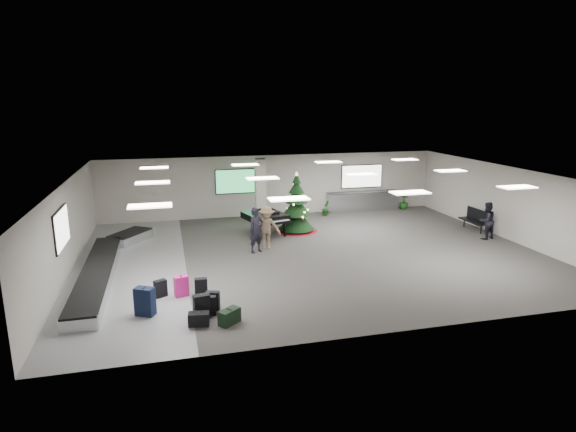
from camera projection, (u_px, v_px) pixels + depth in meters
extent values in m
plane|color=#393634|center=(312.00, 253.00, 19.35)|extent=(18.00, 18.00, 0.00)
cube|color=#B1AAA2|center=(274.00, 185.00, 25.56)|extent=(18.00, 0.02, 3.20)
cube|color=#B1AAA2|center=(393.00, 276.00, 12.38)|extent=(18.00, 0.02, 3.20)
cube|color=#B1AAA2|center=(67.00, 230.00, 16.81)|extent=(0.02, 14.00, 3.20)
cube|color=#B1AAA2|center=(508.00, 203.00, 21.13)|extent=(0.02, 14.00, 3.20)
cube|color=silver|center=(313.00, 175.00, 18.60)|extent=(18.00, 14.00, 0.02)
cube|color=gray|center=(130.00, 268.00, 17.66)|extent=(4.00, 14.00, 0.01)
cube|color=beige|center=(260.00, 191.00, 24.01)|extent=(0.50, 0.50, 3.20)
cube|color=green|center=(236.00, 181.00, 24.97)|extent=(2.20, 0.08, 1.30)
cube|color=white|center=(362.00, 176.00, 26.65)|extent=(2.40, 0.08, 1.30)
cube|color=white|center=(62.00, 228.00, 15.81)|extent=(0.08, 2.10, 1.30)
cube|color=white|center=(150.00, 206.00, 13.40)|extent=(1.20, 0.60, 0.04)
cube|color=white|center=(153.00, 183.00, 17.17)|extent=(1.20, 0.60, 0.04)
cube|color=white|center=(154.00, 168.00, 20.94)|extent=(1.20, 0.60, 0.04)
cube|color=white|center=(289.00, 199.00, 14.36)|extent=(1.20, 0.60, 0.04)
cube|color=white|center=(262.00, 178.00, 18.13)|extent=(1.20, 0.60, 0.04)
cube|color=white|center=(245.00, 165.00, 21.90)|extent=(1.20, 0.60, 0.04)
cube|color=white|center=(410.00, 193.00, 15.32)|extent=(1.20, 0.60, 0.04)
cube|color=white|center=(361.00, 174.00, 19.09)|extent=(1.20, 0.60, 0.04)
cube|color=white|center=(328.00, 162.00, 22.86)|extent=(1.20, 0.60, 0.04)
cube|color=white|center=(517.00, 187.00, 16.28)|extent=(1.20, 0.60, 0.04)
cube|color=white|center=(450.00, 171.00, 20.05)|extent=(1.20, 0.60, 0.04)
cube|color=white|center=(405.00, 160.00, 23.82)|extent=(1.20, 0.60, 0.04)
cube|color=silver|center=(97.00, 275.00, 16.44)|extent=(1.00, 8.00, 0.38)
cube|color=black|center=(97.00, 269.00, 16.39)|extent=(0.95, 7.90, 0.05)
cube|color=silver|center=(130.00, 237.00, 20.96)|extent=(1.97, 2.21, 0.38)
cube|color=black|center=(130.00, 233.00, 20.91)|extent=(1.87, 2.10, 0.05)
cube|color=silver|center=(363.00, 202.00, 26.69)|extent=(4.00, 0.60, 1.05)
cube|color=#2B2C2E|center=(363.00, 192.00, 26.56)|extent=(4.05, 0.65, 0.04)
cube|color=black|center=(202.00, 306.00, 13.54)|extent=(0.48, 0.32, 0.70)
cube|color=black|center=(201.00, 295.00, 13.46)|extent=(0.06, 0.15, 0.02)
cube|color=black|center=(210.00, 306.00, 13.75)|extent=(0.37, 0.21, 0.57)
cube|color=black|center=(209.00, 296.00, 13.68)|extent=(0.03, 0.12, 0.02)
cube|color=#D61B80|center=(181.00, 286.00, 15.07)|extent=(0.47, 0.35, 0.66)
cube|color=black|center=(181.00, 276.00, 14.99)|extent=(0.07, 0.14, 0.02)
cube|color=black|center=(201.00, 287.00, 15.09)|extent=(0.39, 0.22, 0.58)
cube|color=black|center=(201.00, 278.00, 15.02)|extent=(0.03, 0.13, 0.02)
cube|color=black|center=(145.00, 302.00, 13.71)|extent=(0.62, 0.53, 0.83)
cube|color=black|center=(144.00, 288.00, 13.61)|extent=(0.12, 0.18, 0.02)
cube|color=black|center=(229.00, 317.00, 13.24)|extent=(0.68, 0.63, 0.41)
cube|color=black|center=(229.00, 309.00, 13.19)|extent=(0.14, 0.16, 0.02)
cube|color=black|center=(213.00, 301.00, 14.08)|extent=(0.44, 0.32, 0.57)
cube|color=black|center=(212.00, 291.00, 14.01)|extent=(0.07, 0.13, 0.02)
cube|color=black|center=(161.00, 289.00, 15.02)|extent=(0.43, 0.37, 0.55)
cube|color=black|center=(160.00, 280.00, 14.96)|extent=(0.09, 0.12, 0.02)
cube|color=black|center=(199.00, 319.00, 13.14)|extent=(0.60, 0.39, 0.37)
cube|color=black|center=(198.00, 312.00, 13.09)|extent=(0.05, 0.19, 0.02)
cone|color=#69090E|center=(296.00, 230.00, 22.69)|extent=(1.99, 1.99, 0.13)
cylinder|color=#3F2819|center=(296.00, 225.00, 22.64)|extent=(0.13, 0.13, 0.52)
cone|color=black|center=(296.00, 219.00, 22.56)|extent=(1.67, 1.67, 0.94)
cone|color=black|center=(297.00, 206.00, 22.42)|extent=(1.36, 1.36, 0.84)
cone|color=black|center=(297.00, 195.00, 22.29)|extent=(1.05, 1.05, 0.73)
cone|color=black|center=(297.00, 186.00, 22.20)|extent=(0.73, 0.73, 0.63)
cone|color=black|center=(297.00, 178.00, 22.11)|extent=(0.42, 0.42, 0.47)
cone|color=#FFE566|center=(297.00, 173.00, 22.06)|extent=(0.17, 0.17, 0.19)
cube|color=black|center=(265.00, 216.00, 21.89)|extent=(2.05, 2.19, 0.29)
cube|color=black|center=(275.00, 223.00, 21.08)|extent=(1.53, 0.71, 0.10)
cube|color=white|center=(276.00, 222.00, 21.04)|extent=(1.34, 0.51, 0.02)
cube|color=black|center=(272.00, 215.00, 21.23)|extent=(0.71, 0.23, 0.23)
cylinder|color=black|center=(260.00, 232.00, 21.09)|extent=(0.10, 0.10, 0.71)
cylinder|color=black|center=(285.00, 229.00, 21.70)|extent=(0.10, 0.10, 0.71)
cylinder|color=black|center=(258.00, 224.00, 22.62)|extent=(0.10, 0.10, 0.71)
cube|color=black|center=(473.00, 221.00, 22.71)|extent=(0.56, 1.60, 0.06)
cylinder|color=black|center=(481.00, 229.00, 22.17)|extent=(0.06, 0.06, 0.43)
cylinder|color=black|center=(464.00, 223.00, 23.37)|extent=(0.06, 0.06, 0.43)
cube|color=black|center=(478.00, 215.00, 22.70)|extent=(0.08, 1.60, 0.53)
imported|color=black|center=(256.00, 230.00, 19.33)|extent=(0.79, 0.68, 1.84)
imported|color=#826A50|center=(267.00, 227.00, 19.81)|extent=(1.26, 0.85, 1.80)
imported|color=black|center=(487.00, 221.00, 21.19)|extent=(0.93, 0.79, 1.67)
imported|color=#164115|center=(325.00, 208.00, 25.60)|extent=(0.54, 0.57, 0.81)
imported|color=#164115|center=(404.00, 201.00, 27.15)|extent=(0.69, 0.69, 0.88)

